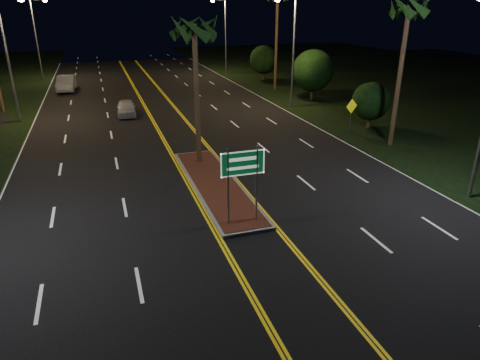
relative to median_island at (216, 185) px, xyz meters
name	(u,v)px	position (x,y,z in m)	size (l,w,h in m)	color
ground	(268,260)	(0.00, -7.00, -0.08)	(120.00, 120.00, 0.00)	black
grass_right	(441,88)	(30.00, 18.00, -0.08)	(40.00, 110.00, 0.01)	black
median_island	(216,185)	(0.00, 0.00, 0.00)	(2.25, 10.25, 0.17)	gray
highway_sign	(243,170)	(0.00, -4.20, 2.32)	(1.80, 0.08, 3.20)	gray
streetlight_left_mid	(11,45)	(-10.61, 17.00, 5.57)	(1.91, 0.44, 9.00)	gray
streetlight_left_far	(38,30)	(-10.61, 37.00, 5.57)	(1.91, 0.44, 9.00)	gray
streetlight_right_mid	(290,40)	(10.61, 15.00, 5.57)	(1.91, 0.44, 9.00)	gray
streetlight_right_far	(223,28)	(10.61, 35.00, 5.57)	(1.91, 0.44, 9.00)	gray
palm_median	(194,28)	(0.00, 3.50, 7.19)	(2.40, 2.40, 8.30)	#382819
palm_right_near	(409,8)	(12.50, 3.00, 8.13)	(2.40, 2.40, 9.30)	#382819
shrub_near	(371,101)	(13.50, 7.00, 1.86)	(2.70, 2.70, 3.30)	#382819
shrub_mid	(313,71)	(14.00, 17.00, 2.64)	(3.78, 3.78, 4.62)	#382819
shrub_far	(264,60)	(13.80, 29.00, 2.25)	(3.24, 3.24, 3.96)	#382819
car_near	(126,107)	(-3.01, 16.39, 0.63)	(1.84, 4.30, 1.43)	silver
car_far	(66,82)	(-8.05, 29.22, 0.82)	(2.32, 5.40, 1.80)	#B6B8C0
warning_sign	(351,111)	(11.48, 6.27, 1.47)	(0.98, 0.27, 2.39)	gray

